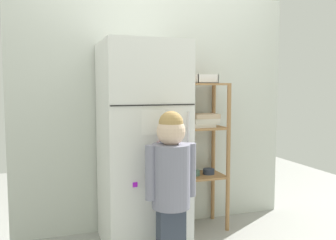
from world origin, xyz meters
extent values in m
plane|color=#999993|center=(0.00, 0.00, 0.00)|extent=(6.00, 6.00, 0.00)
cube|color=silver|center=(0.00, 0.39, 1.06)|extent=(2.53, 0.03, 2.12)
cube|color=white|center=(-0.24, 0.02, 0.81)|extent=(0.63, 0.67, 1.62)
cube|color=black|center=(-0.24, -0.32, 1.14)|extent=(0.62, 0.01, 0.01)
cylinder|color=silver|center=(0.01, -0.34, 0.85)|extent=(0.02, 0.02, 0.48)
cube|color=white|center=(-0.24, -0.32, 1.02)|extent=(0.17, 0.01, 0.18)
cube|color=#C036E2|center=(-0.23, -0.32, 0.59)|extent=(0.04, 0.01, 0.04)
cube|color=#C01CE8|center=(-0.38, -0.32, 0.59)|extent=(0.03, 0.01, 0.03)
cube|color=red|center=(-0.01, -0.32, 0.61)|extent=(0.04, 0.02, 0.04)
cube|color=#4ECA2F|center=(-0.02, -0.32, 0.66)|extent=(0.03, 0.02, 0.03)
cube|color=red|center=(-0.19, -0.32, 0.86)|extent=(0.04, 0.02, 0.04)
cube|color=#363E4D|center=(-0.17, -0.49, 0.23)|extent=(0.18, 0.11, 0.45)
cylinder|color=gray|center=(-0.17, -0.49, 0.67)|extent=(0.26, 0.26, 0.43)
sphere|color=gray|center=(-0.17, -0.41, 0.88)|extent=(0.11, 0.11, 0.11)
sphere|color=beige|center=(-0.17, -0.49, 0.97)|extent=(0.19, 0.19, 0.19)
sphere|color=tan|center=(-0.17, -0.49, 1.03)|extent=(0.17, 0.17, 0.17)
cylinder|color=gray|center=(-0.31, -0.49, 0.70)|extent=(0.07, 0.07, 0.37)
cylinder|color=gray|center=(-0.03, -0.49, 0.70)|extent=(0.07, 0.07, 0.37)
cylinder|color=#9E7247|center=(0.17, 0.04, 0.65)|extent=(0.04, 0.04, 1.30)
cylinder|color=#9E7247|center=(0.54, 0.04, 0.65)|extent=(0.04, 0.04, 1.30)
cylinder|color=#9E7247|center=(0.17, 0.34, 0.65)|extent=(0.04, 0.04, 1.30)
cylinder|color=#9E7247|center=(0.54, 0.34, 0.65)|extent=(0.04, 0.04, 1.30)
cube|color=#9E7247|center=(0.36, 0.19, 1.29)|extent=(0.40, 0.32, 0.02)
cube|color=#9E7247|center=(0.36, 0.19, 0.91)|extent=(0.40, 0.32, 0.02)
cube|color=#9E7247|center=(0.36, 0.19, 0.47)|extent=(0.40, 0.32, 0.02)
cube|color=silver|center=(0.33, 0.17, 0.93)|extent=(0.24, 0.20, 0.03)
cube|color=silver|center=(0.38, 0.18, 0.97)|extent=(0.24, 0.20, 0.04)
cube|color=#C6AD8E|center=(0.38, 0.18, 1.01)|extent=(0.23, 0.19, 0.04)
cylinder|color=#4C7266|center=(0.28, 0.19, 0.50)|extent=(0.11, 0.11, 0.05)
cylinder|color=#2D384C|center=(0.43, 0.19, 0.51)|extent=(0.10, 0.10, 0.05)
cube|color=white|center=(0.38, 0.19, 1.31)|extent=(0.19, 0.18, 0.01)
cube|color=white|center=(0.38, 0.10, 1.34)|extent=(0.19, 0.01, 0.07)
cube|color=white|center=(0.38, 0.28, 1.34)|extent=(0.19, 0.01, 0.07)
cube|color=white|center=(0.28, 0.19, 1.34)|extent=(0.01, 0.18, 0.07)
cube|color=white|center=(0.47, 0.19, 1.34)|extent=(0.01, 0.18, 0.07)
sphere|color=#95100A|center=(0.40, 0.20, 1.34)|extent=(0.06, 0.06, 0.06)
sphere|color=#A33418|center=(0.40, 0.17, 1.34)|extent=(0.07, 0.07, 0.07)
sphere|color=#A5140C|center=(0.37, 0.22, 1.34)|extent=(0.07, 0.07, 0.07)
camera|label=1|loc=(-0.96, -2.77, 1.27)|focal=39.02mm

